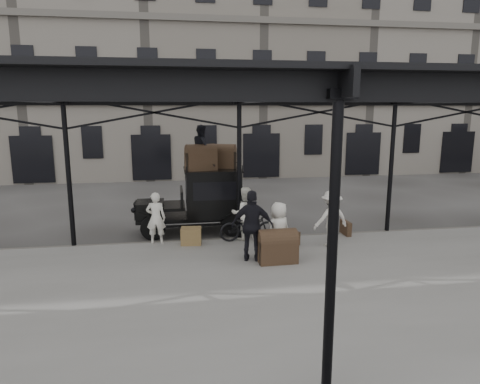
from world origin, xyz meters
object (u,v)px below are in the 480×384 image
(bicycle, at_px, (248,226))
(steamer_trunk_roof_near, at_px, (201,159))
(porter_left, at_px, (156,218))
(porter_official, at_px, (252,226))
(steamer_trunk_platform, at_px, (277,248))
(taxi, at_px, (203,197))

(bicycle, bearing_deg, steamer_trunk_roof_near, 43.02)
(porter_left, relative_size, porter_official, 0.83)
(steamer_trunk_platform, bearing_deg, porter_official, 160.13)
(taxi, height_order, steamer_trunk_roof_near, steamer_trunk_roof_near)
(porter_left, distance_m, steamer_trunk_platform, 3.86)
(porter_official, relative_size, steamer_trunk_roof_near, 1.99)
(steamer_trunk_platform, bearing_deg, steamer_trunk_roof_near, 116.05)
(porter_left, height_order, bicycle, porter_left)
(taxi, bearing_deg, bicycle, -53.83)
(taxi, relative_size, bicycle, 2.06)
(bicycle, height_order, steamer_trunk_roof_near, steamer_trunk_roof_near)
(taxi, xyz_separation_m, steamer_trunk_roof_near, (-0.08, -0.25, 1.33))
(taxi, height_order, porter_official, taxi)
(taxi, bearing_deg, porter_official, -72.89)
(bicycle, distance_m, steamer_trunk_roof_near, 2.75)
(porter_official, bearing_deg, steamer_trunk_roof_near, -56.30)
(steamer_trunk_roof_near, relative_size, steamer_trunk_platform, 0.94)
(bicycle, height_order, steamer_trunk_platform, bicycle)
(bicycle, bearing_deg, porter_left, 87.37)
(porter_left, relative_size, steamer_trunk_platform, 1.55)
(porter_official, xyz_separation_m, steamer_trunk_roof_near, (-1.13, 3.16, 1.43))
(porter_official, relative_size, steamer_trunk_platform, 1.88)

